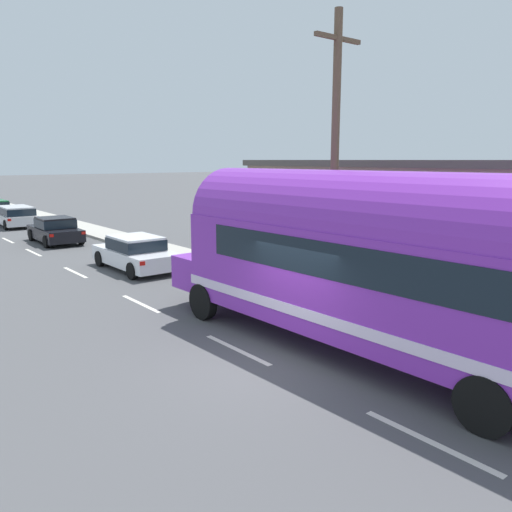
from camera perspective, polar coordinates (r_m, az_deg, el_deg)
name	(u,v)px	position (r m, az deg, el deg)	size (l,w,h in m)	color
ground_plane	(270,365)	(11.22, 1.57, -12.10)	(300.00, 300.00, 0.00)	#4C4C4F
lane_markings	(129,260)	(23.15, -14.00, -0.45)	(4.01, 80.00, 0.01)	silver
sidewalk_slab	(206,262)	(21.75, -5.63, -0.70)	(2.07, 90.00, 0.15)	#ADA89E
roadside_building	(474,216)	(21.94, 23.18, 4.14)	(11.33, 15.27, 4.34)	gray
utility_pole	(335,157)	(15.37, 8.78, 10.85)	(1.80, 0.24, 8.50)	brown
painted_bus	(379,258)	(11.11, 13.57, -0.22)	(2.82, 12.47, 4.12)	purple
car_lead	(135,252)	(20.95, -13.31, 0.47)	(1.93, 4.50, 1.37)	white
car_second	(55,229)	(29.08, -21.48, 2.79)	(2.03, 4.36, 1.37)	black
car_third	(16,215)	(37.13, -25.24, 4.17)	(2.10, 4.59, 1.37)	silver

